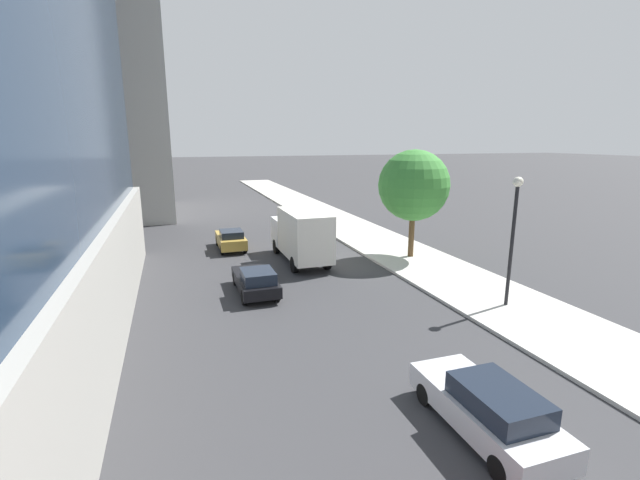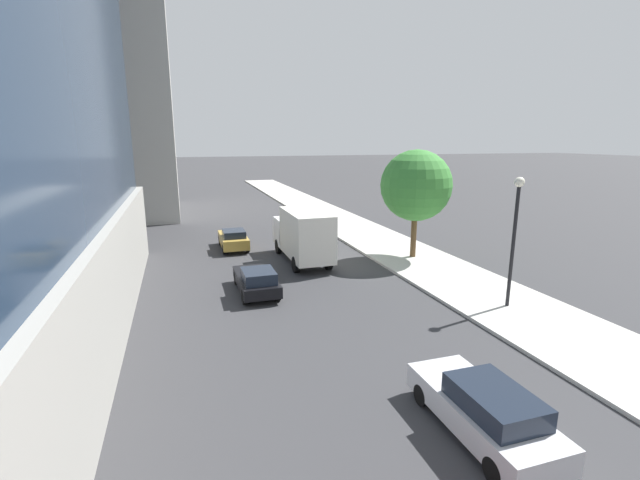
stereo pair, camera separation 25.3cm
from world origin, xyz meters
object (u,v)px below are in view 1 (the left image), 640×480
Objects in this scene: car_gold at (231,239)px; box_truck at (301,234)px; street_tree at (414,186)px; car_black at (256,281)px; car_silver at (488,408)px; construction_building at (83,11)px; street_lamp at (514,223)px.

car_gold is 0.60× the size of box_truck.
car_gold is at bearing 150.48° from street_tree.
car_black is 13.11m from car_silver.
street_lamp is (20.95, -33.87, -15.23)m from construction_building.
box_truck is at bearing 51.81° from car_black.
car_gold is (0.00, 9.61, 0.03)m from car_black.
car_silver is (3.77, -12.56, 0.05)m from car_black.
street_lamp is 0.86× the size of box_truck.
street_tree is at bearing -10.47° from box_truck.
car_black is at bearing -69.93° from construction_building.
street_lamp reaches higher than car_silver.
street_tree is (0.20, 8.98, 0.76)m from street_lamp.
box_truck is at bearing 90.00° from car_silver.
street_tree reaches higher than car_silver.
car_black is at bearing 106.73° from car_silver.
box_truck is at bearing 169.53° from street_tree.
box_truck is (-7.00, 1.29, -2.90)m from street_tree.
street_tree is 1.66× the size of car_gold.
street_lamp is at bearing -54.97° from car_gold.
construction_building reaches higher than car_black.
car_gold is at bearing 128.14° from box_truck.
box_truck is (3.77, -4.81, 1.10)m from car_gold.
car_black is at bearing 152.61° from street_lamp.
street_tree is 1.58× the size of car_black.
construction_building is 32.54m from box_truck.
street_lamp is 9.02m from street_tree.
street_tree is at bearing -29.52° from car_gold.
street_lamp is at bearing 46.15° from car_silver.
construction_building is 9.30× the size of car_silver.
car_silver is (14.15, -40.95, -18.46)m from construction_building.
car_gold is (10.37, -18.79, -18.48)m from construction_building.
construction_building reaches higher than street_lamp.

